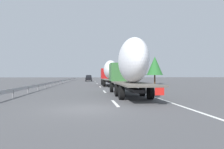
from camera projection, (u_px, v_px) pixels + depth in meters
name	position (u px, v px, depth m)	size (l,w,h in m)	color
ground_plane	(89.00, 83.00, 50.92)	(260.00, 260.00, 0.00)	#4C4C4F
lane_stripe_0	(115.00, 103.00, 13.34)	(3.20, 0.20, 0.01)	white
lane_stripe_1	(104.00, 92.00, 22.91)	(3.20, 0.20, 0.01)	white
lane_stripe_2	(100.00, 87.00, 32.44)	(3.20, 0.20, 0.01)	white
lane_stripe_3	(97.00, 84.00, 44.74)	(3.20, 0.20, 0.01)	white
lane_stripe_4	(96.00, 82.00, 56.67)	(3.20, 0.20, 0.01)	white
lane_stripe_5	(95.00, 81.00, 65.42)	(3.20, 0.20, 0.01)	white
lane_stripe_6	(95.00, 81.00, 62.71)	(3.20, 0.20, 0.01)	white
lane_stripe_7	(94.00, 80.00, 80.31)	(3.20, 0.20, 0.01)	white
lane_stripe_8	(94.00, 80.00, 84.65)	(3.20, 0.20, 0.01)	white
edge_line_right	(109.00, 82.00, 56.48)	(110.00, 0.20, 0.01)	white
truck_lead	(110.00, 72.00, 35.50)	(12.17, 2.55, 4.27)	#B21919
truck_trailing	(130.00, 66.00, 17.75)	(12.55, 2.55, 4.80)	#387038
car_white_van	(89.00, 77.00, 91.21)	(4.75, 1.88, 1.93)	white
car_red_compact	(89.00, 78.00, 75.77)	(4.18, 1.77, 1.90)	red
car_black_suv	(89.00, 78.00, 62.20)	(4.56, 1.90, 1.80)	black
road_sign	(113.00, 74.00, 58.44)	(0.10, 0.90, 3.03)	gray
tree_0	(127.00, 70.00, 67.97)	(3.32, 3.32, 5.30)	#472D19
tree_1	(137.00, 64.00, 42.18)	(3.92, 3.92, 6.30)	#472D19
tree_2	(155.00, 66.00, 41.47)	(3.22, 3.22, 5.57)	#472D19
tree_3	(120.00, 70.00, 87.44)	(2.67, 2.67, 6.35)	#472D19
guardrail_median	(66.00, 80.00, 53.26)	(94.00, 0.10, 0.76)	#9EA0A5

